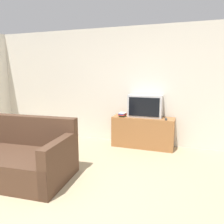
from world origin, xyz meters
TOP-DOWN VIEW (x-y plane):
  - ground_plane at (0.00, 0.00)m, footprint 14.00×14.00m
  - wall_back at (0.00, 3.03)m, footprint 9.00×0.06m
  - tv_stand at (0.80, 2.77)m, footprint 1.32×0.43m
  - television at (0.83, 2.82)m, footprint 0.72×0.32m
  - couch at (-1.01, 0.75)m, footprint 2.20×1.13m
  - book_stack at (0.35, 2.71)m, footprint 0.16×0.24m
  - remote_on_stand at (1.29, 2.68)m, footprint 0.07×0.18m

SIDE VIEW (x-z plane):
  - ground_plane at x=0.00m, z-range 0.00..0.00m
  - couch at x=-1.01m, z-range -0.16..0.74m
  - tv_stand at x=0.80m, z-range 0.00..0.66m
  - remote_on_stand at x=1.29m, z-range 0.66..0.69m
  - book_stack at x=0.35m, z-range 0.66..0.75m
  - television at x=0.83m, z-range 0.66..1.14m
  - wall_back at x=0.00m, z-range 0.00..2.60m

